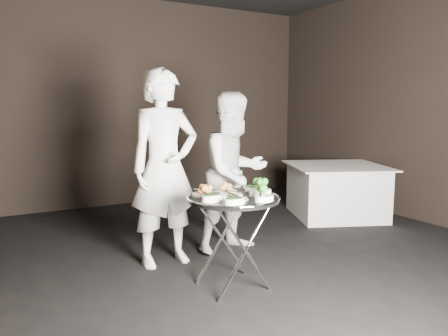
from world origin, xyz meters
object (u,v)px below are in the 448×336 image
tray_stand (233,238)px  waiter_right (235,172)px  serving_tray (233,198)px  waiter_left (165,168)px  dining_table (336,191)px

tray_stand → waiter_right: (0.48, 0.80, 0.39)m
tray_stand → waiter_right: bearing=59.0°
waiter_right → serving_tray: bearing=-128.2°
serving_tray → waiter_left: size_ratio=0.41×
tray_stand → waiter_right: 1.01m
serving_tray → dining_table: 2.73m
tray_stand → waiter_left: size_ratio=0.40×
waiter_left → tray_stand: bearing=-74.6°
tray_stand → serving_tray: 0.32m
tray_stand → waiter_left: bearing=109.0°
waiter_right → dining_table: bearing=9.1°
serving_tray → dining_table: (2.35, 1.34, -0.39)m
serving_tray → waiter_left: waiter_left is taller
waiter_left → waiter_right: bearing=-2.0°
waiter_left → dining_table: size_ratio=1.50×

